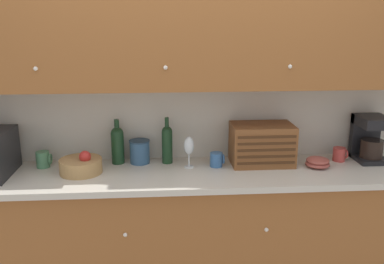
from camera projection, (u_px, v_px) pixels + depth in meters
The scene contains 15 objects.
wall_back at pixel (190, 107), 3.05m from camera, with size 5.88×0.06×2.60m.
counter_unit at pixel (193, 234), 2.95m from camera, with size 3.50×0.62×0.94m.
backsplash_panel at pixel (190, 121), 3.04m from camera, with size 3.48×0.01×0.54m.
upper_cabinets at pixel (218, 21), 2.71m from camera, with size 3.48×0.39×0.85m.
mug_patterned_third at pixel (43, 159), 2.89m from camera, with size 0.10×0.09×0.11m.
fruit_basket at pixel (81, 165), 2.78m from camera, with size 0.27×0.27×0.16m.
wine_bottle at pixel (118, 143), 2.95m from camera, with size 0.09×0.09×0.31m.
storage_canister at pixel (140, 152), 2.97m from camera, with size 0.14×0.14×0.16m.
second_wine_bottle at pixel (167, 143), 2.95m from camera, with size 0.07×0.07×0.32m.
wine_glass at pixel (189, 147), 2.86m from camera, with size 0.07×0.07×0.22m.
mug at pixel (217, 160), 2.90m from camera, with size 0.10×0.09×0.10m.
bread_box at pixel (262, 144), 2.94m from camera, with size 0.42×0.28×0.28m.
bowl_stack_on_counter at pixel (318, 162), 2.89m from camera, with size 0.16×0.16×0.07m.
mug_blue_second at pixel (340, 154), 3.02m from camera, with size 0.10×0.09×0.10m.
coffee_maker at pixel (370, 137), 3.02m from camera, with size 0.21×0.25×0.32m.
Camera 1 is at (-0.20, -2.96, 1.91)m, focal length 40.00 mm.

